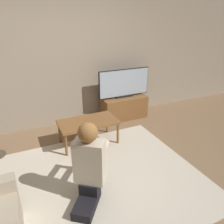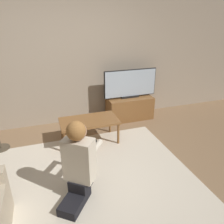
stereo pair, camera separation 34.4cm
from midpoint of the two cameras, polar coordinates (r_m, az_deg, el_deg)
The scene contains 7 objects.
ground_plane at distance 3.07m, azimuth -1.88°, elevation -17.23°, with size 10.00×10.00×0.00m, color #896B4C.
wall_back at distance 4.27m, azimuth -9.87°, elevation 13.78°, with size 10.00×0.06×2.60m.
rug at distance 3.06m, azimuth -1.88°, elevation -17.12°, with size 2.70×2.26×0.02m.
tv_stand at distance 4.64m, azimuth 6.73°, elevation 1.02°, with size 0.94×0.43×0.47m.
tv at distance 4.47m, azimuth 7.04°, elevation 7.33°, with size 1.11×0.08×0.58m.
coffee_table at distance 3.67m, azimuth -3.34°, elevation -2.76°, with size 0.97×0.53×0.42m.
person_kneeling at distance 2.51m, azimuth -4.81°, elevation -12.65°, with size 0.67×0.78×1.00m.
Camera 2 is at (-0.49, -2.29, 2.01)m, focal length 35.00 mm.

